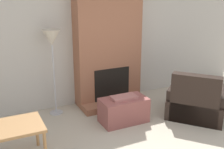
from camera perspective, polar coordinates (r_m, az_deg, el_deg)
The scene contains 6 objects.
wall_back at distance 5.78m, azimuth -1.77°, elevation 7.28°, with size 7.03×0.06×2.60m, color #BCB7AD.
fireplace at distance 5.59m, azimuth -0.78°, elevation 6.36°, with size 1.34×0.69×2.60m.
ottoman at distance 5.02m, azimuth 2.39°, elevation -7.18°, with size 0.83×0.46×0.49m.
armchair at distance 5.41m, azimuth 16.75°, elevation -5.65°, with size 1.35×1.35×0.89m.
side_table at distance 4.06m, azimuth -18.86°, elevation -10.57°, with size 0.70×0.63×0.54m.
floor_lamp_left at distance 5.12m, azimuth -12.12°, elevation 6.50°, with size 0.32×0.32×1.60m.
Camera 1 is at (-2.32, -2.54, 2.31)m, focal length 45.00 mm.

